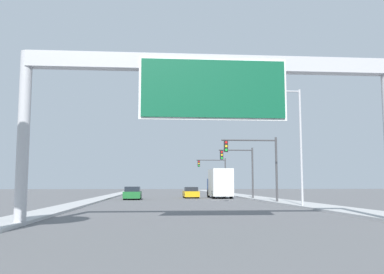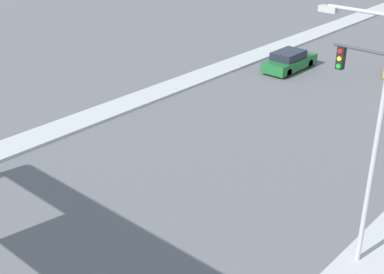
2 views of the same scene
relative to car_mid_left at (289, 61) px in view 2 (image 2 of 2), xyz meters
name	(u,v)px [view 2 (image 2 of 2)]	position (x,y,z in m)	size (l,w,h in m)	color
median_strip_left	(322,31)	(-3.75, 11.49, -0.61)	(2.00, 120.00, 0.15)	#B6B6B6
car_mid_left	(289,61)	(0.00, 0.00, 0.00)	(1.89, 4.69, 1.45)	#1E662D
street_lamp_right	(370,126)	(13.54, -17.14, 4.66)	(2.62, 0.28, 9.11)	#B2B2B7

